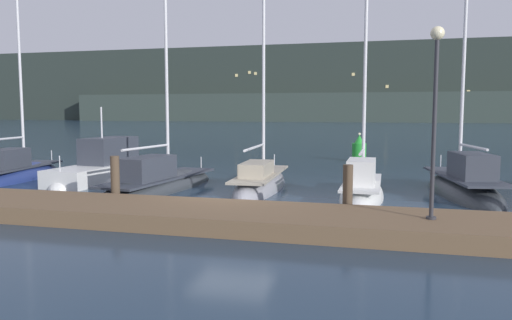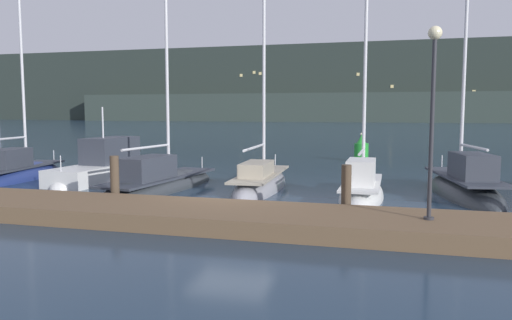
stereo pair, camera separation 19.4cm
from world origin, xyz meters
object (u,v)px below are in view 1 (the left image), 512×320
Objects in this scene: sailboat_berth_1 at (18,176)px; sailboat_berth_4 at (261,186)px; motorboat_berth_2 at (103,174)px; sailboat_berth_6 at (464,191)px; dock_lamppost at (435,93)px; sailboat_berth_3 at (159,186)px; channel_buoy at (359,151)px; sailboat_berth_5 at (362,193)px.

sailboat_berth_1 is 1.00× the size of sailboat_berth_4.
sailboat_berth_6 reaches higher than motorboat_berth_2.
sailboat_berth_1 reaches higher than dock_lamppost.
sailboat_berth_1 is at bearing 171.67° from sailboat_berth_3.
sailboat_berth_3 is 5.63× the size of channel_buoy.
sailboat_berth_5 is at bearing -3.28° from sailboat_berth_1.
sailboat_berth_3 is 1.07× the size of sailboat_berth_6.
sailboat_berth_3 reaches higher than motorboat_berth_2.
sailboat_berth_6 is 7.44m from dock_lamppost.
sailboat_berth_1 is 0.98× the size of sailboat_berth_3.
sailboat_berth_4 is 9.02m from dock_lamppost.
sailboat_berth_4 is at bearing 133.03° from dock_lamppost.
channel_buoy is at bearing 74.94° from sailboat_berth_4.
sailboat_berth_4 is (3.70, 1.18, -0.04)m from sailboat_berth_3.
sailboat_berth_6 is (7.38, 0.35, 0.06)m from sailboat_berth_4.
motorboat_berth_2 is 1.39× the size of dock_lamppost.
sailboat_berth_6 is at bearing -69.30° from channel_buoy.
sailboat_berth_1 is 2.11× the size of dock_lamppost.
motorboat_berth_2 is 3.65× the size of channel_buoy.
sailboat_berth_6 is 2.01× the size of dock_lamppost.
sailboat_berth_4 reaches higher than sailboat_berth_6.
sailboat_berth_1 is 3.85m from motorboat_berth_2.
sailboat_berth_4 reaches higher than motorboat_berth_2.
dock_lamppost is (1.85, -5.17, 3.26)m from sailboat_berth_5.
dock_lamppost is (16.72, -6.02, 3.28)m from sailboat_berth_1.
sailboat_berth_5 is at bearing 1.63° from sailboat_berth_3.
motorboat_berth_2 is 15.12m from channel_buoy.
channel_buoy is at bearing 93.42° from sailboat_berth_5.
sailboat_berth_6 is at bearing 1.44° from sailboat_berth_1.
channel_buoy is at bearing 39.71° from sailboat_berth_1.
sailboat_berth_4 is (7.20, -0.57, -0.17)m from motorboat_berth_2.
channel_buoy is at bearing 110.70° from sailboat_berth_6.
dock_lamppost is (2.60, -17.75, 2.81)m from channel_buoy.
sailboat_berth_5 is 1.96× the size of dock_lamppost.
sailboat_berth_4 is 12.04m from channel_buoy.
sailboat_berth_4 is at bearing 17.66° from sailboat_berth_3.
sailboat_berth_4 is 4.00m from sailboat_berth_5.
sailboat_berth_6 is 12.05m from channel_buoy.
sailboat_berth_1 is 18.35m from channel_buoy.
sailboat_berth_4 is at bearing -105.06° from channel_buoy.
sailboat_berth_1 is at bearing -179.42° from sailboat_berth_4.
sailboat_berth_5 reaches higher than dock_lamppost.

